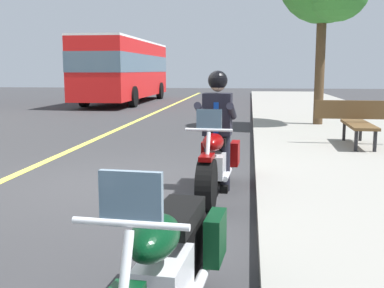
{
  "coord_description": "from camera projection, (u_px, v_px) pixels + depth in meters",
  "views": [
    {
      "loc": [
        6.97,
        1.89,
        1.74
      ],
      "look_at": [
        0.6,
        1.12,
        0.75
      ],
      "focal_mm": 44.64,
      "sensor_mm": 36.0,
      "label": 1
    }
  ],
  "objects": [
    {
      "name": "rider_main",
      "position": [
        217.0,
        120.0,
        6.84
      ],
      "size": [
        0.64,
        0.57,
        1.74
      ],
      "color": "black",
      "rests_on": "ground_plane"
    },
    {
      "name": "ground_plane",
      "position": [
        125.0,
        185.0,
        7.32
      ],
      "size": [
        80.0,
        80.0,
        0.0
      ],
      "primitive_type": "plane",
      "color": "#333335"
    },
    {
      "name": "bench_sidewalk",
      "position": [
        358.0,
        119.0,
        10.19
      ],
      "size": [
        1.82,
        1.8,
        0.95
      ],
      "color": "brown",
      "rests_on": "sidewalk_curb"
    },
    {
      "name": "motorcycle_parked",
      "position": [
        166.0,
        273.0,
        3.06
      ],
      "size": [
        2.22,
        0.71,
        1.26
      ],
      "color": "black",
      "rests_on": "ground_plane"
    },
    {
      "name": "bus_far",
      "position": [
        125.0,
        68.0,
        25.65
      ],
      "size": [
        11.05,
        2.7,
        3.3
      ],
      "color": "red",
      "rests_on": "ground_plane"
    },
    {
      "name": "motorcycle_main",
      "position": [
        215.0,
        163.0,
        6.74
      ],
      "size": [
        2.22,
        0.66,
        1.26
      ],
      "color": "black",
      "rests_on": "ground_plane"
    },
    {
      "name": "lane_center_stripe",
      "position": [
        2.0,
        181.0,
        7.56
      ],
      "size": [
        60.0,
        0.16,
        0.01
      ],
      "primitive_type": "cube",
      "color": "#E5DB4C",
      "rests_on": "ground_plane"
    }
  ]
}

